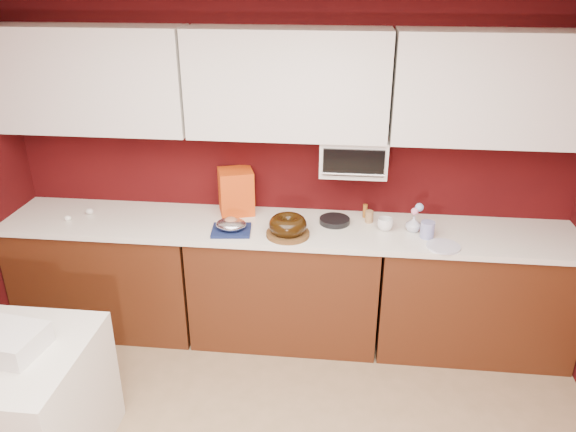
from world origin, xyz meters
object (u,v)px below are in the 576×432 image
(dining_table, at_px, (1,406))
(flower_vase, at_px, (414,223))
(bundt_cake, at_px, (288,225))
(foil_ham_nest, at_px, (231,224))
(pandoro_box, at_px, (236,192))
(coffee_mug, at_px, (385,223))
(toaster_oven, at_px, (354,155))
(newspaper_stack, at_px, (7,342))
(blue_jar, at_px, (427,230))

(dining_table, relative_size, flower_vase, 8.01)
(bundt_cake, bearing_deg, foil_ham_nest, 177.35)
(pandoro_box, bearing_deg, coffee_mug, -28.13)
(pandoro_box, bearing_deg, dining_table, -141.93)
(coffee_mug, distance_m, flower_vase, 0.19)
(foil_ham_nest, bearing_deg, bundt_cake, -2.65)
(toaster_oven, relative_size, bundt_cake, 1.77)
(foil_ham_nest, bearing_deg, flower_vase, 6.65)
(dining_table, relative_size, pandoro_box, 3.08)
(coffee_mug, height_order, newspaper_stack, coffee_mug)
(bundt_cake, relative_size, flower_vase, 2.04)
(coffee_mug, bearing_deg, bundt_cake, -166.13)
(toaster_oven, relative_size, coffee_mug, 4.34)
(bundt_cake, bearing_deg, flower_vase, 10.86)
(dining_table, bearing_deg, toaster_oven, 39.13)
(foil_ham_nest, xyz_separation_m, newspaper_stack, (-0.92, -1.20, -0.14))
(bundt_cake, height_order, coffee_mug, bundt_cake)
(bundt_cake, xyz_separation_m, pandoro_box, (-0.41, 0.35, 0.08))
(blue_jar, bearing_deg, coffee_mug, 163.01)
(foil_ham_nest, relative_size, flower_vase, 1.65)
(pandoro_box, height_order, coffee_mug, pandoro_box)
(toaster_oven, height_order, coffee_mug, toaster_oven)
(coffee_mug, xyz_separation_m, flower_vase, (0.19, 0.00, 0.01))
(dining_table, bearing_deg, flower_vase, 30.65)
(bundt_cake, relative_size, blue_jar, 2.29)
(coffee_mug, xyz_separation_m, blue_jar, (0.27, -0.08, 0.00))
(foil_ham_nest, relative_size, coffee_mug, 1.99)
(blue_jar, bearing_deg, dining_table, -151.80)
(pandoro_box, bearing_deg, flower_vase, -26.64)
(toaster_oven, relative_size, foil_ham_nest, 2.19)
(dining_table, xyz_separation_m, foil_ham_nest, (1.05, 1.20, 0.58))
(dining_table, xyz_separation_m, coffee_mug, (2.08, 1.35, 0.58))
(bundt_cake, distance_m, pandoro_box, 0.55)
(pandoro_box, bearing_deg, foil_ham_nest, -103.88)
(pandoro_box, relative_size, coffee_mug, 3.14)
(toaster_oven, distance_m, flower_vase, 0.61)
(toaster_oven, height_order, newspaper_stack, toaster_oven)
(dining_table, bearing_deg, foil_ham_nest, 49.01)
(toaster_oven, distance_m, newspaper_stack, 2.35)
(coffee_mug, bearing_deg, newspaper_stack, -145.47)
(bundt_cake, distance_m, blue_jar, 0.92)
(flower_vase, bearing_deg, foil_ham_nest, -173.35)
(dining_table, distance_m, foil_ham_nest, 1.70)
(pandoro_box, distance_m, newspaper_stack, 1.79)
(dining_table, distance_m, pandoro_box, 1.97)
(dining_table, distance_m, blue_jar, 2.74)
(dining_table, height_order, pandoro_box, pandoro_box)
(dining_table, relative_size, blue_jar, 9.01)
(toaster_oven, relative_size, dining_table, 0.45)
(toaster_oven, height_order, bundt_cake, toaster_oven)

